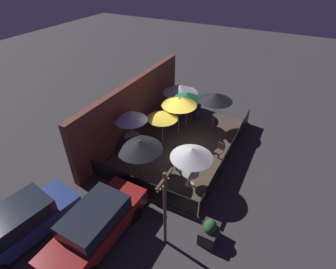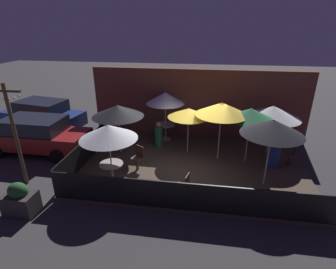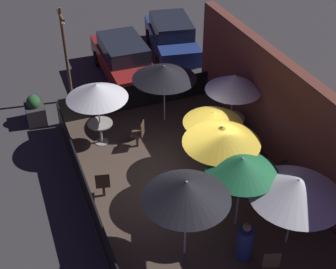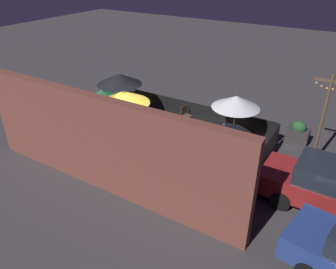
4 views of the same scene
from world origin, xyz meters
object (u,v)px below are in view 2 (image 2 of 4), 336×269
patio_umbrella_2 (222,109)px  patron_1 (274,155)px  patio_umbrella_4 (251,114)px  patio_chair_0 (184,186)px  patio_chair_1 (220,131)px  patio_umbrella_3 (273,127)px  dining_table_0 (165,127)px  dining_table_1 (112,168)px  parked_car_0 (36,135)px  patio_umbrella_6 (273,112)px  patron_0 (158,135)px  planter_box (20,200)px  patio_chair_3 (138,157)px  parked_car_1 (43,115)px  patio_umbrella_5 (189,113)px  patio_umbrella_0 (165,98)px  patio_umbrella_7 (118,111)px  patio_chair_2 (292,153)px  light_post (14,131)px  patio_umbrella_1 (108,132)px

patio_umbrella_2 → patron_1: 2.76m
patio_umbrella_4 → patron_1: bearing=-17.5°
patio_chair_0 → patio_chair_1: (1.26, 4.87, 0.01)m
patio_umbrella_3 → dining_table_0: size_ratio=2.62×
dining_table_1 → parked_car_0: (-4.21, 2.06, 0.12)m
dining_table_0 → patio_chair_0: (1.33, -4.67, -0.11)m
patio_umbrella_6 → dining_table_0: bearing=170.8°
patron_0 → planter_box: patron_0 is taller
patio_chair_3 → parked_car_1: (-6.21, 3.56, 0.21)m
patio_umbrella_2 → patio_umbrella_4: bearing=0.1°
patio_umbrella_4 → patio_umbrella_3: bearing=-75.0°
patio_umbrella_4 → patio_umbrella_5: 2.47m
patron_0 → patron_1: bearing=-125.3°
patio_chair_0 → patio_umbrella_0: bearing=-61.0°
patio_chair_1 → patio_umbrella_0: bearing=0.0°
parked_car_1 → patio_umbrella_0: bearing=5.0°
patio_chair_3 → planter_box: patio_chair_3 is taller
patio_umbrella_3 → patio_umbrella_0: bearing=140.6°
dining_table_0 → patio_chair_3: (-0.58, -2.97, -0.11)m
patio_umbrella_7 → patio_chair_2: size_ratio=2.33×
planter_box → dining_table_1: bearing=38.8°
patio_umbrella_2 → planter_box: 7.54m
light_post → patio_umbrella_6: bearing=22.1°
patio_chair_2 → patio_chair_3: (-5.95, -1.22, 0.01)m
patron_1 → parked_car_1: parked_car_1 is taller
patio_chair_2 → patio_chair_3: bearing=29.6°
dining_table_1 → parked_car_0: size_ratio=0.18×
patio_umbrella_4 → parked_car_0: bearing=-177.8°
patio_chair_2 → parked_car_1: 12.38m
patio_umbrella_0 → patio_umbrella_1: patio_umbrella_0 is taller
patio_umbrella_0 → light_post: size_ratio=0.64×
patio_umbrella_7 → patron_0: 2.23m
patio_umbrella_2 → patio_umbrella_6: patio_umbrella_2 is taller
patio_umbrella_6 → patio_umbrella_1: bearing=-150.5°
planter_box → light_post: (-0.90, 1.47, 1.60)m
patio_umbrella_1 → patron_0: bearing=72.2°
patio_umbrella_3 → parked_car_1: size_ratio=0.52×
patio_umbrella_5 → patio_chair_3: patio_umbrella_5 is taller
patio_umbrella_0 → patio_chair_3: bearing=-101.1°
dining_table_0 → parked_car_1: (-6.79, 0.59, 0.11)m
patio_umbrella_4 → patio_umbrella_7: size_ratio=1.04×
light_post → patio_umbrella_5: bearing=29.4°
patio_umbrella_1 → patron_1: patio_umbrella_1 is taller
patron_0 → patio_umbrella_0: bearing=-35.0°
patio_umbrella_6 → dining_table_1: (-5.87, -3.32, -1.26)m
patio_umbrella_5 → parked_car_0: patio_umbrella_5 is taller
patio_umbrella_3 → patron_1: patio_umbrella_3 is taller
patio_umbrella_0 → patio_umbrella_2: patio_umbrella_2 is taller
patio_umbrella_5 → dining_table_1: 3.90m
patio_chair_3 → light_post: light_post is taller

